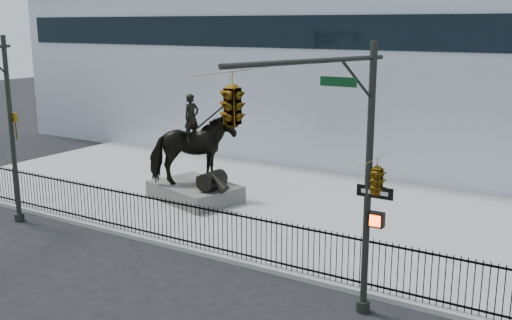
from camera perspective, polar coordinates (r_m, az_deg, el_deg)
The scene contains 7 objects.
ground at distance 19.71m, azimuth -9.58°, elevation -9.35°, with size 120.00×120.00×0.00m, color black.
plaza at distance 25.02m, azimuth 1.07°, elevation -4.15°, with size 30.00×12.00×0.15m, color #969694.
building at distance 35.84m, azimuth 11.94°, elevation 7.94°, with size 44.00×14.00×9.00m, color white.
picket_fence at distance 20.28m, azimuth -7.33°, elevation -5.90°, with size 22.10×0.10×1.50m.
statue_plinth at distance 25.31m, azimuth -5.84°, elevation -3.03°, with size 3.65×2.51×0.69m, color #5E5C56.
equestrian_statue at distance 24.83m, azimuth -5.84°, elevation 0.89°, with size 4.52×3.46×3.97m.
traffic_signal_right at distance 13.17m, azimuth 5.19°, elevation 1.71°, with size 2.17×6.86×7.00m.
Camera 1 is at (12.26, -13.55, 7.38)m, focal length 42.00 mm.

